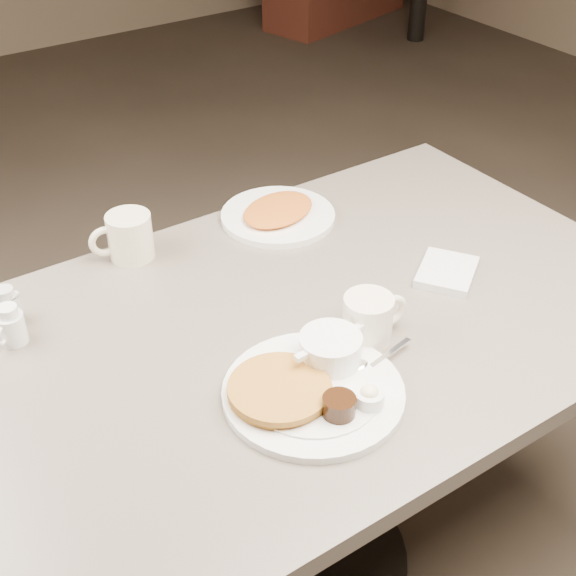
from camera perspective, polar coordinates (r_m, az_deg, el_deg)
diner_table at (r=1.64m, az=0.40°, el=-7.17°), size 1.50×0.90×0.75m
main_plate at (r=1.37m, az=1.77°, el=-6.71°), size 0.39×0.33×0.07m
coffee_mug_near at (r=1.47m, az=5.85°, el=-2.10°), size 0.14×0.10×0.09m
napkin at (r=1.69m, az=11.29°, el=1.13°), size 0.18×0.17×0.02m
coffee_mug_far at (r=1.73m, az=-11.36°, el=3.62°), size 0.14×0.11×0.10m
creamer_left at (r=1.55m, az=-19.21°, el=-2.60°), size 0.07×0.06×0.08m
creamer_right at (r=1.60m, az=-19.44°, el=-1.34°), size 0.06×0.07×0.08m
hash_plate at (r=1.85m, az=-0.73°, el=5.33°), size 0.34×0.34×0.04m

